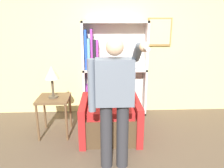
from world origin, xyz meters
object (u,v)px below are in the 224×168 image
object	(u,v)px
armchair	(110,113)
side_table	(54,103)
table_lamp	(52,74)
person_standing	(114,97)
bookcase	(107,72)

from	to	relation	value
armchair	side_table	bearing A→B (deg)	178.72
armchair	table_lamp	distance (m)	1.11
person_standing	side_table	bearing A→B (deg)	135.97
bookcase	table_lamp	xyz separation A→B (m)	(-0.87, -0.80, 0.16)
bookcase	person_standing	size ratio (longest dim) A/B	1.11
armchair	table_lamp	xyz separation A→B (m)	(-0.90, 0.02, 0.66)
armchair	side_table	world-z (taller)	armchair
bookcase	table_lamp	size ratio (longest dim) A/B	3.56
armchair	person_standing	bearing A→B (deg)	-88.53
armchair	bookcase	bearing A→B (deg)	91.92
person_standing	armchair	bearing A→B (deg)	91.47
bookcase	armchair	size ratio (longest dim) A/B	1.52
bookcase	table_lamp	distance (m)	1.20
armchair	person_standing	size ratio (longest dim) A/B	0.73
bookcase	table_lamp	world-z (taller)	bookcase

